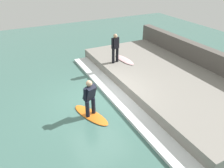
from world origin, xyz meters
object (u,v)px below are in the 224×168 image
Objects in this scene: surfboard_riding at (91,115)px; surfer_waiting_near at (115,47)px; surfboard_waiting_near at (124,60)px; surfer_riding at (90,96)px.

surfer_waiting_near is (2.66, 3.06, 1.38)m from surfboard_riding.
surfboard_riding is 4.50m from surfboard_waiting_near.
surfer_waiting_near reaches higher than surfboard_waiting_near.
surfer_riding is 4.48m from surfboard_waiting_near.
surfboard_riding is 1.16× the size of surfboard_waiting_near.
surfboard_riding is at bearing -135.00° from surfer_riding.
surfer_riding is 0.91× the size of surfboard_waiting_near.
surfer_waiting_near is (2.66, 3.06, 0.53)m from surfer_riding.
surfboard_waiting_near reaches higher than surfboard_riding.
surfboard_waiting_near is at bearing 1.72° from surfer_waiting_near.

